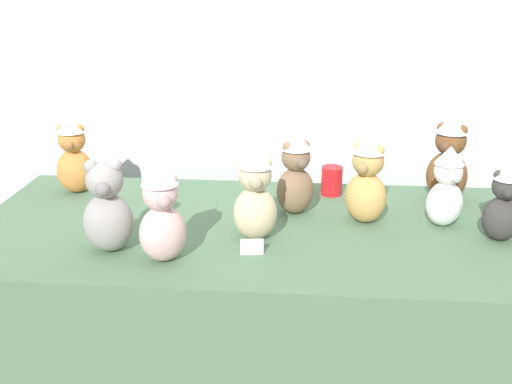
{
  "coord_description": "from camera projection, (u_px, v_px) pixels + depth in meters",
  "views": [
    {
      "loc": [
        0.15,
        -1.53,
        1.53
      ],
      "look_at": [
        0.0,
        0.25,
        0.85
      ],
      "focal_mm": 40.49,
      "sensor_mm": 36.0,
      "label": 1
    }
  ],
  "objects": [
    {
      "name": "display_table",
      "position": [
        256.0,
        318.0,
        2.08
      ],
      "size": [
        1.91,
        0.88,
        0.73
      ],
      "primitive_type": "cube",
      "color": "#4C6B4C",
      "rests_on": "ground_plane"
    },
    {
      "name": "teddy_bear_honey",
      "position": [
        367.0,
        179.0,
        1.93
      ],
      "size": [
        0.18,
        0.17,
        0.31
      ],
      "rotation": [
        0.0,
        0.0,
        -0.48
      ],
      "color": "tan",
      "rests_on": "display_table"
    },
    {
      "name": "wall_back",
      "position": [
        270.0,
        33.0,
        2.39
      ],
      "size": [
        7.0,
        0.08,
        2.6
      ],
      "primitive_type": "cube",
      "color": "silver",
      "rests_on": "ground_plane"
    },
    {
      "name": "teddy_bear_ash",
      "position": [
        107.0,
        209.0,
        1.73
      ],
      "size": [
        0.17,
        0.16,
        0.29
      ],
      "rotation": [
        0.0,
        0.0,
        0.21
      ],
      "color": "gray",
      "rests_on": "display_table"
    },
    {
      "name": "teddy_bear_ginger",
      "position": [
        73.0,
        155.0,
        2.2
      ],
      "size": [
        0.15,
        0.13,
        0.31
      ],
      "rotation": [
        0.0,
        0.0,
        0.11
      ],
      "color": "#D17F3D",
      "rests_on": "display_table"
    },
    {
      "name": "teddy_bear_mocha",
      "position": [
        296.0,
        174.0,
        2.0
      ],
      "size": [
        0.17,
        0.17,
        0.3
      ],
      "rotation": [
        0.0,
        0.0,
        0.51
      ],
      "color": "#7F6047",
      "rests_on": "display_table"
    },
    {
      "name": "teddy_bear_blush",
      "position": [
        162.0,
        214.0,
        1.66
      ],
      "size": [
        0.18,
        0.17,
        0.31
      ],
      "rotation": [
        0.0,
        0.0,
        0.46
      ],
      "color": "beige",
      "rests_on": "display_table"
    },
    {
      "name": "party_cup_red",
      "position": [
        332.0,
        181.0,
        2.21
      ],
      "size": [
        0.08,
        0.08,
        0.11
      ],
      "primitive_type": "cylinder",
      "color": "red",
      "rests_on": "display_table"
    },
    {
      "name": "teddy_bear_snow",
      "position": [
        446.0,
        187.0,
        1.9
      ],
      "size": [
        0.16,
        0.15,
        0.28
      ],
      "rotation": [
        0.0,
        0.0,
        0.44
      ],
      "color": "white",
      "rests_on": "display_table"
    },
    {
      "name": "teddy_bear_charcoal",
      "position": [
        504.0,
        202.0,
        1.8
      ],
      "size": [
        0.13,
        0.12,
        0.26
      ],
      "rotation": [
        0.0,
        0.0,
        -0.15
      ],
      "color": "#383533",
      "rests_on": "display_table"
    },
    {
      "name": "teddy_bear_sand",
      "position": [
        255.0,
        194.0,
        1.8
      ],
      "size": [
        0.16,
        0.14,
        0.31
      ],
      "rotation": [
        0.0,
        0.0,
        0.14
      ],
      "color": "#CCB78E",
      "rests_on": "display_table"
    },
    {
      "name": "name_card_front_left",
      "position": [
        252.0,
        247.0,
        1.74
      ],
      "size": [
        0.07,
        0.02,
        0.05
      ],
      "primitive_type": "cube",
      "rotation": [
        0.0,
        0.0,
        0.13
      ],
      "color": "white",
      "rests_on": "display_table"
    },
    {
      "name": "teddy_bear_chestnut",
      "position": [
        449.0,
        158.0,
        2.12
      ],
      "size": [
        0.19,
        0.18,
        0.33
      ],
      "rotation": [
        0.0,
        0.0,
        -0.52
      ],
      "color": "brown",
      "rests_on": "display_table"
    }
  ]
}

